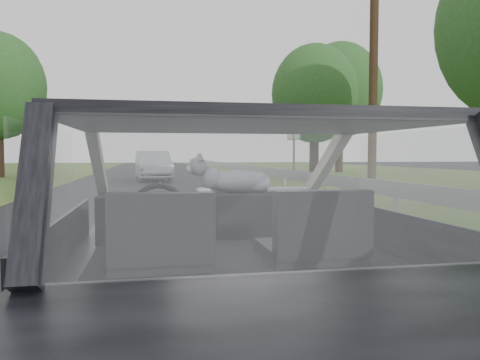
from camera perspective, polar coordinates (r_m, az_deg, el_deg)
name	(u,v)px	position (r m, az deg, el deg)	size (l,w,h in m)	color
subject_car	(231,250)	(2.70, -1.11, -8.49)	(1.80, 4.00, 1.45)	black
dashboard	(216,214)	(3.29, -2.97, -4.19)	(1.58, 0.45, 0.30)	black
driver_seat	(161,233)	(2.35, -9.59, -6.45)	(0.50, 0.72, 0.42)	black
passenger_seat	(315,229)	(2.50, 9.17, -5.87)	(0.50, 0.72, 0.42)	black
steering_wheel	(159,211)	(2.96, -9.89, -3.69)	(0.36, 0.36, 0.04)	black
cat	(237,180)	(3.28, -0.33, 0.02)	(0.62, 0.19, 0.28)	#9593A2
guardrail	(320,179)	(13.49, 9.70, 0.18)	(0.05, 90.00, 0.32)	#A3A3A3
other_car	(153,166)	(22.93, -10.55, 1.72)	(1.72, 4.35, 1.43)	#9A9DA8
highway_sign	(294,154)	(22.86, 6.58, 3.20)	(0.10, 1.04, 2.60)	#157032
utility_pole	(374,59)	(17.04, 15.97, 13.98)	(0.29, 0.29, 9.01)	#302318
tree_2	(314,113)	(25.42, 9.06, 8.05)	(4.56, 4.56, 6.91)	#22501A
tree_3	(340,109)	(34.03, 12.05, 8.43)	(5.86, 5.86, 8.87)	#22501A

